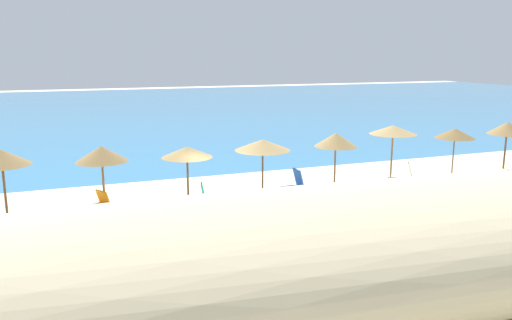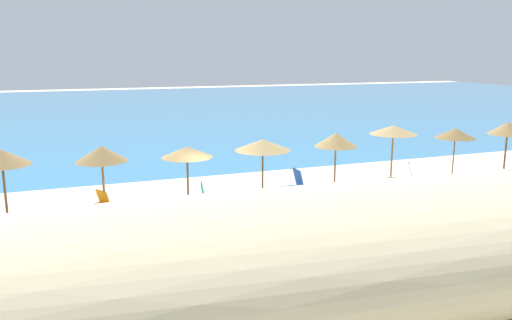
{
  "view_description": "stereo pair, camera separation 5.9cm",
  "coord_description": "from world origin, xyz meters",
  "px_view_note": "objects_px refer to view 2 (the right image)",
  "views": [
    {
      "loc": [
        -5.64,
        -19.65,
        6.36
      ],
      "look_at": [
        2.27,
        1.67,
        1.59
      ],
      "focal_mm": 35.56,
      "sensor_mm": 36.0,
      "label": 1
    },
    {
      "loc": [
        -5.59,
        -19.67,
        6.36
      ],
      "look_at": [
        2.27,
        1.67,
        1.59
      ],
      "focal_mm": 35.56,
      "sensor_mm": 36.0,
      "label": 2
    }
  ],
  "objects_px": {
    "lounge_chair_0": "(402,177)",
    "beach_umbrella_6": "(336,140)",
    "beach_umbrella_9": "(508,128)",
    "lounge_chair_3": "(292,184)",
    "beach_umbrella_8": "(455,133)",
    "beach_umbrella_3": "(102,154)",
    "cooler_box": "(50,224)",
    "beach_umbrella_4": "(187,152)",
    "beach_umbrella_5": "(263,145)",
    "beach_umbrella_2": "(1,157)",
    "beach_umbrella_7": "(393,130)",
    "lounge_chair_1": "(193,196)",
    "lounge_chair_4": "(95,205)"
  },
  "relations": [
    {
      "from": "lounge_chair_0",
      "to": "beach_umbrella_6",
      "type": "bearing_deg",
      "value": 94.1
    },
    {
      "from": "beach_umbrella_9",
      "to": "lounge_chair_3",
      "type": "height_order",
      "value": "beach_umbrella_9"
    },
    {
      "from": "beach_umbrella_6",
      "to": "lounge_chair_3",
      "type": "distance_m",
      "value": 3.55
    },
    {
      "from": "beach_umbrella_6",
      "to": "beach_umbrella_8",
      "type": "relative_size",
      "value": 1.04
    },
    {
      "from": "beach_umbrella_3",
      "to": "cooler_box",
      "type": "bearing_deg",
      "value": -136.11
    },
    {
      "from": "beach_umbrella_4",
      "to": "beach_umbrella_5",
      "type": "xyz_separation_m",
      "value": [
        3.51,
        -0.16,
        0.13
      ]
    },
    {
      "from": "beach_umbrella_8",
      "to": "cooler_box",
      "type": "bearing_deg",
      "value": -174.44
    },
    {
      "from": "beach_umbrella_2",
      "to": "beach_umbrella_6",
      "type": "bearing_deg",
      "value": 2.0
    },
    {
      "from": "beach_umbrella_4",
      "to": "beach_umbrella_7",
      "type": "distance_m",
      "value": 10.83
    },
    {
      "from": "beach_umbrella_4",
      "to": "lounge_chair_1",
      "type": "distance_m",
      "value": 2.02
    },
    {
      "from": "beach_umbrella_8",
      "to": "beach_umbrella_6",
      "type": "bearing_deg",
      "value": 178.1
    },
    {
      "from": "beach_umbrella_8",
      "to": "lounge_chair_4",
      "type": "bearing_deg",
      "value": -177.86
    },
    {
      "from": "beach_umbrella_6",
      "to": "lounge_chair_4",
      "type": "distance_m",
      "value": 11.68
    },
    {
      "from": "beach_umbrella_7",
      "to": "lounge_chair_0",
      "type": "height_order",
      "value": "beach_umbrella_7"
    },
    {
      "from": "beach_umbrella_2",
      "to": "lounge_chair_1",
      "type": "relative_size",
      "value": 1.93
    },
    {
      "from": "beach_umbrella_5",
      "to": "beach_umbrella_9",
      "type": "xyz_separation_m",
      "value": [
        14.63,
        -0.02,
        0.04
      ]
    },
    {
      "from": "beach_umbrella_6",
      "to": "lounge_chair_4",
      "type": "relative_size",
      "value": 1.79
    },
    {
      "from": "beach_umbrella_5",
      "to": "lounge_chair_3",
      "type": "height_order",
      "value": "beach_umbrella_5"
    },
    {
      "from": "beach_umbrella_6",
      "to": "beach_umbrella_7",
      "type": "xyz_separation_m",
      "value": [
        3.34,
        0.02,
        0.32
      ]
    },
    {
      "from": "beach_umbrella_7",
      "to": "beach_umbrella_4",
      "type": "bearing_deg",
      "value": -179.1
    },
    {
      "from": "beach_umbrella_2",
      "to": "beach_umbrella_9",
      "type": "height_order",
      "value": "beach_umbrella_2"
    },
    {
      "from": "beach_umbrella_3",
      "to": "beach_umbrella_7",
      "type": "relative_size",
      "value": 0.95
    },
    {
      "from": "beach_umbrella_8",
      "to": "cooler_box",
      "type": "height_order",
      "value": "beach_umbrella_8"
    },
    {
      "from": "beach_umbrella_7",
      "to": "lounge_chair_1",
      "type": "xyz_separation_m",
      "value": [
        -10.86,
        -1.23,
        -2.12
      ]
    },
    {
      "from": "beach_umbrella_2",
      "to": "lounge_chair_1",
      "type": "height_order",
      "value": "beach_umbrella_2"
    },
    {
      "from": "beach_umbrella_6",
      "to": "lounge_chair_3",
      "type": "relative_size",
      "value": 1.89
    },
    {
      "from": "beach_umbrella_5",
      "to": "beach_umbrella_7",
      "type": "distance_m",
      "value": 7.33
    },
    {
      "from": "beach_umbrella_5",
      "to": "beach_umbrella_8",
      "type": "relative_size",
      "value": 1.04
    },
    {
      "from": "beach_umbrella_5",
      "to": "lounge_chair_3",
      "type": "distance_m",
      "value": 2.25
    },
    {
      "from": "beach_umbrella_8",
      "to": "lounge_chair_0",
      "type": "height_order",
      "value": "beach_umbrella_8"
    },
    {
      "from": "beach_umbrella_7",
      "to": "beach_umbrella_9",
      "type": "distance_m",
      "value": 7.32
    },
    {
      "from": "beach_umbrella_2",
      "to": "beach_umbrella_8",
      "type": "xyz_separation_m",
      "value": [
        21.88,
        0.28,
        -0.28
      ]
    },
    {
      "from": "beach_umbrella_6",
      "to": "beach_umbrella_9",
      "type": "height_order",
      "value": "beach_umbrella_9"
    },
    {
      "from": "beach_umbrella_7",
      "to": "beach_umbrella_8",
      "type": "height_order",
      "value": "beach_umbrella_7"
    },
    {
      "from": "beach_umbrella_5",
      "to": "lounge_chair_4",
      "type": "relative_size",
      "value": 1.8
    },
    {
      "from": "beach_umbrella_2",
      "to": "beach_umbrella_5",
      "type": "relative_size",
      "value": 1.09
    },
    {
      "from": "lounge_chair_0",
      "to": "lounge_chair_3",
      "type": "relative_size",
      "value": 1.09
    },
    {
      "from": "beach_umbrella_4",
      "to": "beach_umbrella_5",
      "type": "distance_m",
      "value": 3.51
    },
    {
      "from": "beach_umbrella_9",
      "to": "beach_umbrella_3",
      "type": "bearing_deg",
      "value": 179.64
    },
    {
      "from": "beach_umbrella_4",
      "to": "lounge_chair_4",
      "type": "xyz_separation_m",
      "value": [
        -4.01,
        -0.78,
        -1.76
      ]
    },
    {
      "from": "beach_umbrella_2",
      "to": "cooler_box",
      "type": "bearing_deg",
      "value": -46.83
    },
    {
      "from": "beach_umbrella_8",
      "to": "lounge_chair_4",
      "type": "xyz_separation_m",
      "value": [
        -18.6,
        -0.69,
        -1.82
      ]
    },
    {
      "from": "beach_umbrella_7",
      "to": "beach_umbrella_9",
      "type": "xyz_separation_m",
      "value": [
        7.31,
        -0.35,
        -0.23
      ]
    },
    {
      "from": "beach_umbrella_7",
      "to": "beach_umbrella_8",
      "type": "bearing_deg",
      "value": -3.92
    },
    {
      "from": "beach_umbrella_3",
      "to": "beach_umbrella_8",
      "type": "bearing_deg",
      "value": -0.16
    },
    {
      "from": "beach_umbrella_5",
      "to": "beach_umbrella_7",
      "type": "relative_size",
      "value": 0.93
    },
    {
      "from": "beach_umbrella_7",
      "to": "beach_umbrella_8",
      "type": "xyz_separation_m",
      "value": [
        3.77,
        -0.26,
        -0.34
      ]
    },
    {
      "from": "beach_umbrella_3",
      "to": "lounge_chair_3",
      "type": "bearing_deg",
      "value": -6.78
    },
    {
      "from": "cooler_box",
      "to": "beach_umbrella_9",
      "type": "bearing_deg",
      "value": 4.53
    },
    {
      "from": "lounge_chair_0",
      "to": "lounge_chair_1",
      "type": "distance_m",
      "value": 10.37
    }
  ]
}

